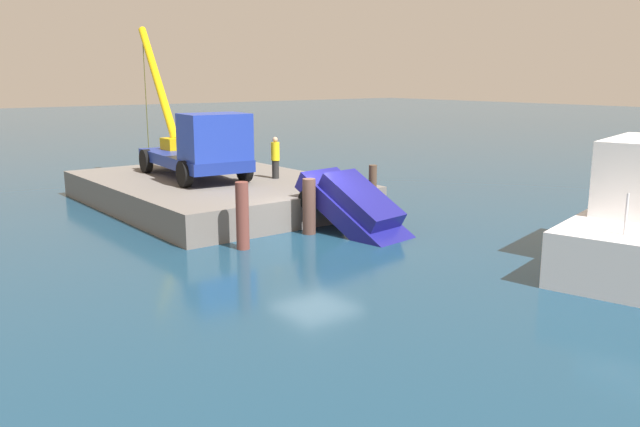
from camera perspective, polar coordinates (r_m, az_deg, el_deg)
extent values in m
plane|color=navy|center=(21.16, -0.35, -2.02)|extent=(200.00, 200.00, 0.00)
cube|color=slate|center=(26.68, -9.37, 1.93)|extent=(11.64, 8.25, 1.08)
cube|color=navy|center=(27.01, -11.13, 4.70)|extent=(6.62, 3.06, 0.45)
cube|color=#1F39AF|center=(24.76, -9.24, 6.67)|extent=(2.01, 2.53, 1.74)
cylinder|color=black|center=(25.48, -6.66, 3.91)|extent=(1.02, 0.39, 1.00)
cylinder|color=black|center=(24.52, -11.85, 3.42)|extent=(1.02, 0.39, 1.00)
cylinder|color=black|center=(29.56, -10.49, 4.89)|extent=(1.02, 0.39, 1.00)
cylinder|color=black|center=(28.73, -15.06, 4.48)|extent=(1.02, 0.39, 1.00)
cylinder|color=#E5B20C|center=(31.46, -14.10, 11.23)|extent=(6.03, 1.62, 5.23)
cube|color=#E5B20C|center=(28.74, -12.59, 6.02)|extent=(1.00, 1.00, 0.50)
cylinder|color=#4C4C19|center=(34.34, -15.10, 10.37)|extent=(0.04, 0.04, 5.96)
cylinder|color=#242424|center=(26.24, -3.93, 3.89)|extent=(0.28, 0.28, 0.73)
cylinder|color=yellow|center=(26.15, -3.96, 5.48)|extent=(0.34, 0.34, 0.73)
sphere|color=tan|center=(26.10, -3.97, 6.51)|extent=(0.21, 0.21, 0.21)
cube|color=navy|center=(21.42, 3.55, -0.35)|extent=(4.59, 2.38, 2.83)
cube|color=navy|center=(21.26, 3.72, 1.22)|extent=(2.72, 1.91, 1.71)
cylinder|color=black|center=(21.59, 7.64, -3.27)|extent=(0.89, 0.34, 0.87)
cylinder|color=black|center=(20.23, 4.60, -4.25)|extent=(0.89, 0.34, 0.87)
cylinder|color=black|center=(23.01, 2.04, 1.85)|extent=(0.89, 0.34, 0.87)
cylinder|color=black|center=(21.73, -1.14, 1.25)|extent=(0.89, 0.34, 0.87)
cylinder|color=silver|center=(16.98, 25.34, -0.04)|extent=(0.06, 0.06, 1.00)
cylinder|color=brown|center=(19.53, -6.84, -0.20)|extent=(0.39, 0.39, 2.05)
cylinder|color=brown|center=(21.32, -0.97, 0.62)|extent=(0.44, 0.44, 1.84)
cylinder|color=brown|center=(23.11, 4.64, 1.74)|extent=(0.29, 0.29, 2.06)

